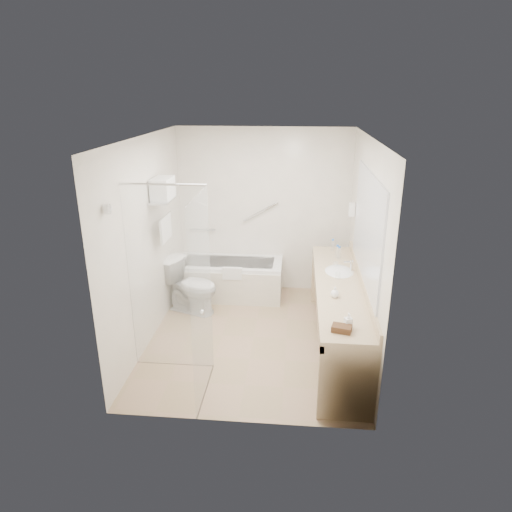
# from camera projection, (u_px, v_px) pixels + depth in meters

# --- Properties ---
(floor) EXTENTS (3.20, 3.20, 0.00)m
(floor) POSITION_uv_depth(u_px,v_px,m) (254.00, 337.00, 5.86)
(floor) COLOR #9D7E61
(floor) RESTS_ON ground
(ceiling) EXTENTS (2.60, 3.20, 0.10)m
(ceiling) POSITION_uv_depth(u_px,v_px,m) (253.00, 137.00, 5.01)
(ceiling) COLOR silver
(ceiling) RESTS_ON wall_back
(wall_back) EXTENTS (2.60, 0.10, 2.50)m
(wall_back) POSITION_uv_depth(u_px,v_px,m) (264.00, 211.00, 6.93)
(wall_back) COLOR beige
(wall_back) RESTS_ON ground
(wall_front) EXTENTS (2.60, 0.10, 2.50)m
(wall_front) POSITION_uv_depth(u_px,v_px,m) (236.00, 304.00, 3.94)
(wall_front) COLOR beige
(wall_front) RESTS_ON ground
(wall_left) EXTENTS (0.10, 3.20, 2.50)m
(wall_left) POSITION_uv_depth(u_px,v_px,m) (148.00, 242.00, 5.55)
(wall_left) COLOR beige
(wall_left) RESTS_ON ground
(wall_right) EXTENTS (0.10, 3.20, 2.50)m
(wall_right) POSITION_uv_depth(u_px,v_px,m) (364.00, 248.00, 5.32)
(wall_right) COLOR beige
(wall_right) RESTS_ON ground
(bathtub) EXTENTS (1.60, 0.73, 0.59)m
(bathtub) POSITION_uv_depth(u_px,v_px,m) (229.00, 278.00, 6.97)
(bathtub) COLOR silver
(bathtub) RESTS_ON floor
(grab_bar_short) EXTENTS (0.40, 0.03, 0.03)m
(grab_bar_short) POSITION_uv_depth(u_px,v_px,m) (203.00, 229.00, 7.08)
(grab_bar_short) COLOR silver
(grab_bar_short) RESTS_ON wall_back
(grab_bar_long) EXTENTS (0.53, 0.03, 0.33)m
(grab_bar_long) POSITION_uv_depth(u_px,v_px,m) (260.00, 212.00, 6.90)
(grab_bar_long) COLOR silver
(grab_bar_long) RESTS_ON wall_back
(shower_enclosure) EXTENTS (0.96, 0.91, 2.11)m
(shower_enclosure) POSITION_uv_depth(u_px,v_px,m) (184.00, 289.00, 4.69)
(shower_enclosure) COLOR silver
(shower_enclosure) RESTS_ON floor
(towel_shelf) EXTENTS (0.24, 0.55, 0.81)m
(towel_shelf) POSITION_uv_depth(u_px,v_px,m) (163.00, 195.00, 5.69)
(towel_shelf) COLOR silver
(towel_shelf) RESTS_ON wall_left
(vanity_counter) EXTENTS (0.55, 2.70, 0.95)m
(vanity_counter) POSITION_uv_depth(u_px,v_px,m) (338.00, 300.00, 5.42)
(vanity_counter) COLOR tan
(vanity_counter) RESTS_ON floor
(sink) EXTENTS (0.40, 0.52, 0.14)m
(sink) POSITION_uv_depth(u_px,v_px,m) (339.00, 273.00, 5.73)
(sink) COLOR silver
(sink) RESTS_ON vanity_counter
(faucet) EXTENTS (0.03, 0.03, 0.14)m
(faucet) POSITION_uv_depth(u_px,v_px,m) (351.00, 266.00, 5.67)
(faucet) COLOR silver
(faucet) RESTS_ON vanity_counter
(mirror) EXTENTS (0.02, 2.00, 1.20)m
(mirror) POSITION_uv_depth(u_px,v_px,m) (367.00, 227.00, 5.08)
(mirror) COLOR #B5B9C1
(mirror) RESTS_ON wall_right
(hairdryer_unit) EXTENTS (0.08, 0.10, 0.18)m
(hairdryer_unit) POSITION_uv_depth(u_px,v_px,m) (352.00, 209.00, 6.24)
(hairdryer_unit) COLOR white
(hairdryer_unit) RESTS_ON wall_right
(toilet) EXTENTS (0.88, 0.67, 0.76)m
(toilet) POSITION_uv_depth(u_px,v_px,m) (192.00, 286.00, 6.44)
(toilet) COLOR silver
(toilet) RESTS_ON floor
(amenity_basket) EXTENTS (0.21, 0.16, 0.06)m
(amenity_basket) POSITION_uv_depth(u_px,v_px,m) (342.00, 329.00, 4.28)
(amenity_basket) COLOR #4B321A
(amenity_basket) RESTS_ON vanity_counter
(soap_bottle_a) EXTENTS (0.11, 0.16, 0.07)m
(soap_bottle_a) POSITION_uv_depth(u_px,v_px,m) (348.00, 324.00, 4.35)
(soap_bottle_a) COLOR white
(soap_bottle_a) RESTS_ON vanity_counter
(soap_bottle_b) EXTENTS (0.11, 0.13, 0.09)m
(soap_bottle_b) POSITION_uv_depth(u_px,v_px,m) (335.00, 293.00, 4.99)
(soap_bottle_b) COLOR white
(soap_bottle_b) RESTS_ON vanity_counter
(water_bottle_left) EXTENTS (0.05, 0.05, 0.17)m
(water_bottle_left) POSITION_uv_depth(u_px,v_px,m) (333.00, 245.00, 6.42)
(water_bottle_left) COLOR silver
(water_bottle_left) RESTS_ON vanity_counter
(water_bottle_mid) EXTENTS (0.06, 0.06, 0.18)m
(water_bottle_mid) POSITION_uv_depth(u_px,v_px,m) (337.00, 252.00, 6.15)
(water_bottle_mid) COLOR silver
(water_bottle_mid) RESTS_ON vanity_counter
(water_bottle_right) EXTENTS (0.05, 0.05, 0.18)m
(water_bottle_right) POSITION_uv_depth(u_px,v_px,m) (339.00, 253.00, 6.10)
(water_bottle_right) COLOR silver
(water_bottle_right) RESTS_ON vanity_counter
(drinking_glass_near) EXTENTS (0.06, 0.06, 0.08)m
(drinking_glass_near) POSITION_uv_depth(u_px,v_px,m) (336.00, 265.00, 5.80)
(drinking_glass_near) COLOR silver
(drinking_glass_near) RESTS_ON vanity_counter
(drinking_glass_far) EXTENTS (0.08, 0.08, 0.08)m
(drinking_glass_far) POSITION_uv_depth(u_px,v_px,m) (338.00, 275.00, 5.48)
(drinking_glass_far) COLOR silver
(drinking_glass_far) RESTS_ON vanity_counter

